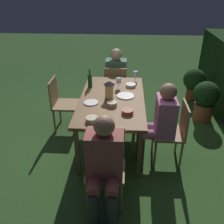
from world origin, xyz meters
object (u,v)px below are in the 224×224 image
lantern_centerpiece (109,89)px  potted_plant_by_hedge (194,82)px  green_bottle_on_table (90,80)px  plate_b (125,96)px  plate_a (91,103)px  bowl_olives (112,104)px  person_in_pink (160,120)px  wine_glass_a (119,81)px  bowl_salad (92,119)px  person_in_rust (104,163)px  chair_head_far (106,162)px  wine_glass_b (111,86)px  person_in_green (116,75)px  chair_side_left_a (61,102)px  chair_side_right_b (174,130)px  potted_plant_corner (205,99)px  wine_glass_c (136,74)px  bowl_dip (131,85)px  dining_table (112,102)px  bowl_bread (128,112)px  chair_head_near (116,86)px

lantern_centerpiece → potted_plant_by_hedge: 2.37m
green_bottle_on_table → plate_b: (0.31, 0.56, -0.10)m
green_bottle_on_table → plate_a: green_bottle_on_table is taller
bowl_olives → potted_plant_by_hedge: bowl_olives is taller
person_in_pink → wine_glass_a: (-0.73, -0.57, 0.24)m
bowl_salad → person_in_rust: bearing=18.4°
chair_head_far → plate_a: size_ratio=4.35×
wine_glass_b → plate_b: bearing=67.8°
wine_glass_a → plate_a: size_ratio=0.84×
person_in_green → plate_b: bearing=9.0°
potted_plant_by_hedge → wine_glass_a: bearing=-49.4°
lantern_centerpiece → plate_b: (-0.09, 0.23, -0.14)m
person_in_rust → plate_b: person_in_rust is taller
chair_side_left_a → plate_a: 0.84m
bowl_salad → wine_glass_a: bearing=164.6°
chair_side_right_b → potted_plant_by_hedge: chair_side_right_b is taller
green_bottle_on_table → potted_plant_corner: green_bottle_on_table is taller
green_bottle_on_table → potted_plant_corner: 2.04m
lantern_centerpiece → plate_b: size_ratio=1.05×
chair_side_left_a → wine_glass_c: (-0.31, 1.19, 0.39)m
chair_head_far → bowl_salad: 0.55m
plate_a → potted_plant_corner: (-0.96, 1.85, -0.36)m
wine_glass_a → lantern_centerpiece: bearing=-17.4°
bowl_olives → bowl_dip: bearing=159.4°
dining_table → bowl_olives: 0.26m
chair_side_left_a → chair_head_far: same height
person_in_rust → bowl_dip: person_in_rust is taller
person_in_green → bowl_salad: (1.94, -0.20, 0.15)m
person_in_green → chair_side_right_b: person_in_green is taller
wine_glass_a → plate_b: size_ratio=0.67×
chair_head_far → plate_a: (-0.90, -0.28, 0.28)m
lantern_centerpiece → potted_plant_corner: bearing=116.6°
person_in_pink → wine_glass_c: (-1.05, -0.31, 0.24)m
lantern_centerpiece → chair_head_far: bearing=2.0°
chair_head_far → bowl_olives: bearing=179.1°
person_in_green → green_bottle_on_table: size_ratio=3.96×
bowl_bread → bowl_dip: 0.88m
potted_plant_by_hedge → potted_plant_corner: size_ratio=0.91×
lantern_centerpiece → wine_glass_b: lantern_centerpiece is taller
lantern_centerpiece → bowl_dip: lantern_centerpiece is taller
green_bottle_on_table → bowl_salad: size_ratio=1.97×
chair_side_left_a → bowl_salad: (1.04, 0.65, 0.30)m
chair_head_far → chair_side_right_b: bearing=129.6°
dining_table → chair_head_near: chair_head_near is taller
plate_a → bowl_dip: size_ratio=1.27×
person_in_green → person_in_pink: bearing=21.7°
wine_glass_c → wine_glass_b: bearing=-34.7°
green_bottle_on_table → wine_glass_c: (-0.30, 0.71, 0.01)m
chair_side_right_b → bowl_bread: bearing=-83.6°
green_bottle_on_table → plate_a: 0.57m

